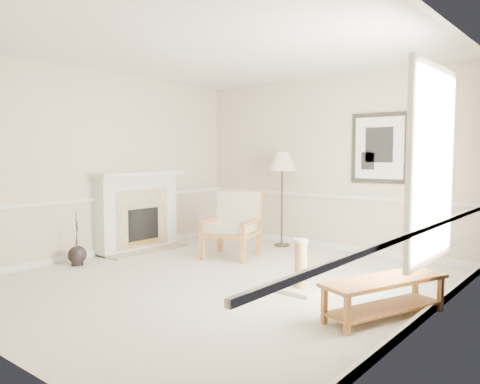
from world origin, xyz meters
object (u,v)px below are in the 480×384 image
at_px(floor_vase, 77,256).
at_px(floor_lamp, 282,164).
at_px(scratching_post, 301,276).
at_px(bench, 385,291).
at_px(armchair, 234,221).

bearing_deg(floor_vase, floor_lamp, 64.11).
bearing_deg(scratching_post, floor_vase, -164.33).
height_order(floor_vase, scratching_post, floor_vase).
bearing_deg(scratching_post, floor_lamp, 128.53).
xyz_separation_m(floor_vase, bench, (4.30, 0.69, 0.12)).
xyz_separation_m(armchair, scratching_post, (1.87, -1.03, -0.35)).
relative_size(floor_lamp, scratching_post, 2.63).
xyz_separation_m(armchair, bench, (2.95, -1.23, -0.29)).
distance_m(floor_vase, scratching_post, 3.33).
bearing_deg(floor_lamp, floor_vase, -115.89).
xyz_separation_m(bench, scratching_post, (-1.09, 0.21, -0.07)).
relative_size(floor_vase, scratching_post, 1.24).
bearing_deg(scratching_post, bench, -10.78).
height_order(floor_vase, floor_lamp, floor_lamp).
height_order(armchair, scratching_post, armchair).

